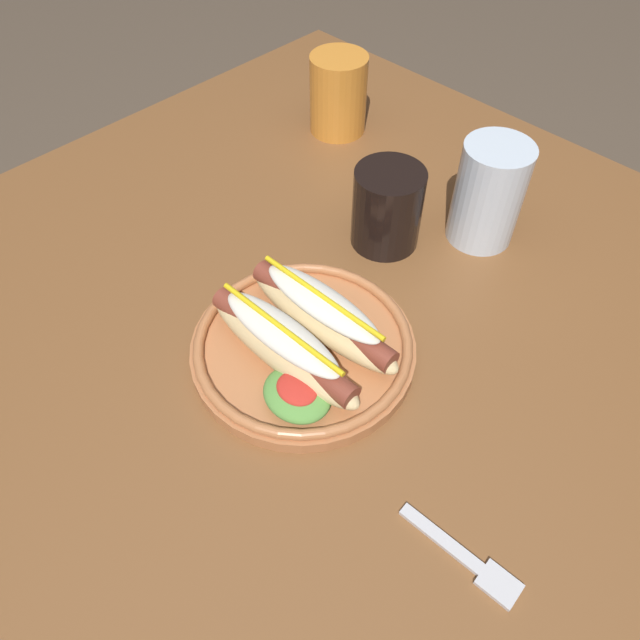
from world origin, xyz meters
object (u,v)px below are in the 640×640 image
object	(u,v)px
soda_cup	(387,208)
extra_cup	(338,94)
fork	(468,560)
hot_dog_plate	(301,339)
water_cup	(488,194)

from	to	relation	value
soda_cup	extra_cup	xyz separation A→B (m)	(-0.23, 0.15, 0.01)
fork	extra_cup	xyz separation A→B (m)	(-0.56, 0.42, 0.06)
hot_dog_plate	soda_cup	xyz separation A→B (m)	(-0.06, 0.21, 0.03)
fork	soda_cup	distance (m)	0.43
soda_cup	water_cup	bearing A→B (deg)	49.24
water_cup	extra_cup	size ratio (longest dim) A/B	1.14
fork	water_cup	xyz separation A→B (m)	(-0.24, 0.36, 0.07)
fork	extra_cup	size ratio (longest dim) A/B	1.01
soda_cup	extra_cup	bearing A→B (deg)	146.75
fork	extra_cup	bearing A→B (deg)	139.83
extra_cup	hot_dog_plate	bearing A→B (deg)	-51.52
fork	soda_cup	size ratio (longest dim) A/B	1.13
hot_dog_plate	extra_cup	bearing A→B (deg)	128.48
fork	hot_dog_plate	bearing A→B (deg)	164.88
soda_cup	water_cup	world-z (taller)	water_cup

